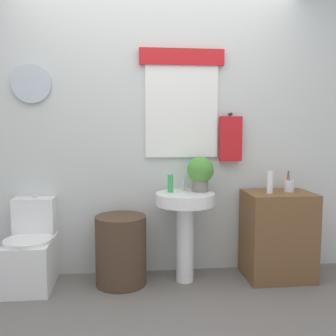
{
  "coord_description": "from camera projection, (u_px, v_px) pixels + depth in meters",
  "views": [
    {
      "loc": [
        -0.23,
        -2.17,
        1.31
      ],
      "look_at": [
        0.08,
        0.8,
        0.99
      ],
      "focal_mm": 39.3,
      "sensor_mm": 36.0,
      "label": 1
    }
  ],
  "objects": [
    {
      "name": "toilet",
      "position": [
        32.0,
        253.0,
        3.05
      ],
      "size": [
        0.38,
        0.51,
        0.74
      ],
      "color": "white",
      "rests_on": "ground_plane"
    },
    {
      "name": "wooden_cabinet",
      "position": [
        278.0,
        235.0,
        3.22
      ],
      "size": [
        0.57,
        0.44,
        0.76
      ],
      "primitive_type": "cube",
      "color": "brown",
      "rests_on": "ground_plane"
    },
    {
      "name": "faucet",
      "position": [
        183.0,
        185.0,
        3.21
      ],
      "size": [
        0.03,
        0.03,
        0.1
      ],
      "primitive_type": "cylinder",
      "color": "silver",
      "rests_on": "pedestal_sink"
    },
    {
      "name": "pedestal_sink",
      "position": [
        185.0,
        216.0,
        3.11
      ],
      "size": [
        0.5,
        0.5,
        0.77
      ],
      "color": "white",
      "rests_on": "ground_plane"
    },
    {
      "name": "back_wall",
      "position": [
        156.0,
        129.0,
        3.31
      ],
      "size": [
        4.4,
        0.18,
        2.6
      ],
      "color": "silver",
      "rests_on": "ground_plane"
    },
    {
      "name": "soap_bottle",
      "position": [
        170.0,
        184.0,
        3.12
      ],
      "size": [
        0.05,
        0.05,
        0.15
      ],
      "primitive_type": "cylinder",
      "color": "green",
      "rests_on": "pedestal_sink"
    },
    {
      "name": "potted_plant",
      "position": [
        200.0,
        172.0,
        3.15
      ],
      "size": [
        0.23,
        0.23,
        0.3
      ],
      "color": "slate",
      "rests_on": "pedestal_sink"
    },
    {
      "name": "laundry_hamper",
      "position": [
        121.0,
        250.0,
        3.09
      ],
      "size": [
        0.43,
        0.43,
        0.58
      ],
      "primitive_type": "cylinder",
      "color": "#4C3828",
      "rests_on": "ground_plane"
    },
    {
      "name": "lotion_bottle",
      "position": [
        270.0,
        182.0,
        3.12
      ],
      "size": [
        0.05,
        0.05,
        0.19
      ],
      "primitive_type": "cylinder",
      "color": "white",
      "rests_on": "wooden_cabinet"
    },
    {
      "name": "toothbrush_cup",
      "position": [
        289.0,
        186.0,
        3.2
      ],
      "size": [
        0.08,
        0.08,
        0.19
      ],
      "color": "silver",
      "rests_on": "wooden_cabinet"
    }
  ]
}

